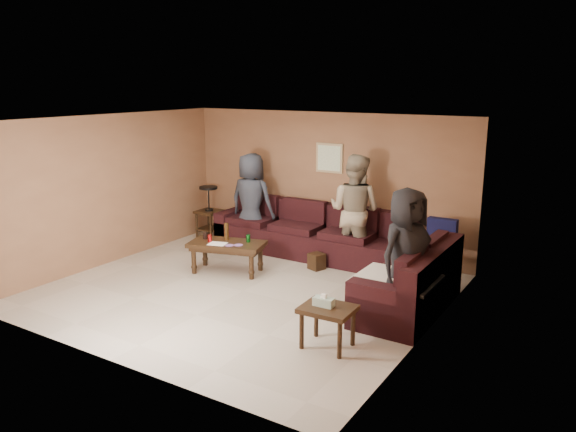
# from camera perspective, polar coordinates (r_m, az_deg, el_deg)

# --- Properties ---
(room) EXTENTS (5.60, 5.50, 2.50)m
(room) POSITION_cam_1_polar(r_m,az_deg,el_deg) (7.94, -4.78, 3.65)
(room) COLOR #B4A999
(room) RESTS_ON ground
(sectional_sofa) EXTENTS (4.65, 2.90, 0.97)m
(sectional_sofa) POSITION_cam_1_polar(r_m,az_deg,el_deg) (9.11, 5.24, -3.73)
(sectional_sofa) COLOR black
(sectional_sofa) RESTS_ON ground
(coffee_table) EXTENTS (1.32, 0.91, 0.78)m
(coffee_table) POSITION_cam_1_polar(r_m,az_deg,el_deg) (9.10, -6.23, -3.13)
(coffee_table) COLOR black
(coffee_table) RESTS_ON ground
(end_table_left) EXTENTS (0.45, 0.45, 1.02)m
(end_table_left) POSITION_cam_1_polar(r_m,az_deg,el_deg) (11.15, -8.02, 0.52)
(end_table_left) COLOR black
(end_table_left) RESTS_ON ground
(side_table_right) EXTENTS (0.62, 0.51, 0.64)m
(side_table_right) POSITION_cam_1_polar(r_m,az_deg,el_deg) (6.57, 4.00, -9.75)
(side_table_right) COLOR black
(side_table_right) RESTS_ON ground
(waste_bin) EXTENTS (0.28, 0.28, 0.27)m
(waste_bin) POSITION_cam_1_polar(r_m,az_deg,el_deg) (9.28, 2.93, -4.62)
(waste_bin) COLOR black
(waste_bin) RESTS_ON ground
(wall_art) EXTENTS (0.52, 0.04, 0.52)m
(wall_art) POSITION_cam_1_polar(r_m,az_deg,el_deg) (9.97, 4.22, 5.89)
(wall_art) COLOR tan
(wall_art) RESTS_ON ground
(person_left) EXTENTS (0.90, 0.63, 1.76)m
(person_left) POSITION_cam_1_polar(r_m,az_deg,el_deg) (10.32, -3.73, 1.54)
(person_left) COLOR #2B303C
(person_left) RESTS_ON ground
(person_middle) EXTENTS (0.94, 0.74, 1.88)m
(person_middle) POSITION_cam_1_polar(r_m,az_deg,el_deg) (9.31, 6.77, 0.53)
(person_middle) COLOR gray
(person_middle) RESTS_ON ground
(person_right) EXTENTS (0.82, 0.99, 1.74)m
(person_right) POSITION_cam_1_polar(r_m,az_deg,el_deg) (7.29, 11.87, -3.90)
(person_right) COLOR black
(person_right) RESTS_ON ground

